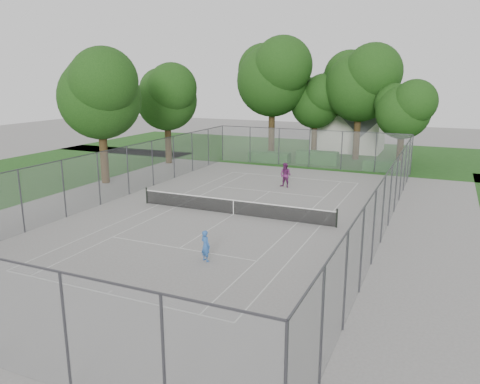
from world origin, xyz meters
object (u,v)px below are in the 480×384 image
at_px(tennis_net, 233,206).
at_px(house, 349,118).
at_px(girl_player, 206,246).
at_px(woman_player, 286,175).

bearing_deg(tennis_net, house, 87.45).
relative_size(tennis_net, girl_player, 8.70).
bearing_deg(tennis_net, woman_player, 85.85).
height_order(girl_player, woman_player, woman_player).
distance_m(girl_player, woman_player, 15.64).
bearing_deg(woman_player, house, 99.39).
distance_m(house, girl_player, 36.19).
relative_size(tennis_net, woman_player, 6.81).
xyz_separation_m(house, girl_player, (0.68, -36.06, -3.00)).
bearing_deg(tennis_net, girl_player, -75.05).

